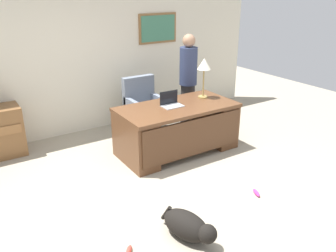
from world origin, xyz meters
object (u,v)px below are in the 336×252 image
(desk, at_px, (178,127))
(desk_lamp, at_px, (204,67))
(armchair, at_px, (143,108))
(person_standing, at_px, (188,81))
(dog_toy_plush, at_px, (256,193))
(dog_lying, at_px, (188,226))
(laptop, at_px, (171,102))
(dog_toy_bone, at_px, (129,250))

(desk, distance_m, desk_lamp, 1.07)
(desk, xyz_separation_m, armchair, (-0.07, 1.01, 0.04))
(person_standing, bearing_deg, desk, -133.41)
(person_standing, distance_m, dog_toy_plush, 2.65)
(dog_toy_plush, bearing_deg, dog_lying, -170.23)
(person_standing, height_order, desk_lamp, person_standing)
(desk, xyz_separation_m, dog_toy_plush, (0.14, -1.61, -0.40))
(laptop, bearing_deg, person_standing, 40.53)
(person_standing, relative_size, dog_toy_plush, 9.63)
(dog_lying, relative_size, dog_toy_bone, 4.80)
(dog_lying, xyz_separation_m, dog_toy_bone, (-0.63, 0.15, -0.13))
(desk, bearing_deg, armchair, 93.81)
(person_standing, relative_size, desk_lamp, 2.63)
(desk, distance_m, dog_toy_plush, 1.66)
(person_standing, height_order, laptop, person_standing)
(dog_lying, height_order, dog_toy_plush, dog_lying)
(armchair, bearing_deg, person_standing, -13.37)
(person_standing, relative_size, laptop, 5.41)
(desk_lamp, xyz_separation_m, dog_toy_plush, (-0.46, -1.76, -1.27))
(dog_toy_plush, bearing_deg, armchair, 94.49)
(armchair, bearing_deg, dog_toy_plush, -85.51)
(dog_lying, relative_size, dog_toy_plush, 4.04)
(armchair, height_order, person_standing, person_standing)
(desk, distance_m, laptop, 0.43)
(desk, xyz_separation_m, person_standing, (0.77, 0.81, 0.48))
(person_standing, distance_m, desk_lamp, 0.79)
(dog_toy_bone, xyz_separation_m, dog_toy_plush, (1.88, 0.06, 0.00))
(person_standing, xyz_separation_m, dog_toy_bone, (-2.50, -2.48, -0.87))
(person_standing, height_order, dog_toy_plush, person_standing)
(dog_lying, height_order, desk_lamp, desk_lamp)
(person_standing, relative_size, dog_toy_bone, 11.45)
(desk_lamp, distance_m, dog_toy_plush, 2.22)
(person_standing, distance_m, laptop, 1.13)
(desk, xyz_separation_m, dog_toy_bone, (-1.74, -1.67, -0.40))
(dog_toy_bone, bearing_deg, person_standing, 44.75)
(desk, height_order, dog_toy_bone, desk)
(desk, height_order, dog_toy_plush, desk)
(desk_lamp, bearing_deg, dog_toy_bone, -142.04)
(laptop, distance_m, desk_lamp, 0.83)
(desk, bearing_deg, dog_lying, -121.22)
(desk_lamp, distance_m, dog_toy_bone, 3.23)
(desk, distance_m, person_standing, 1.21)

